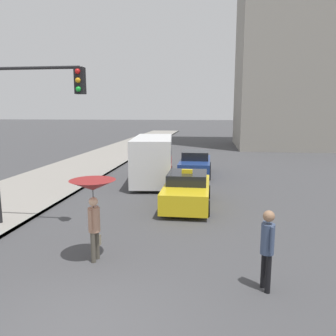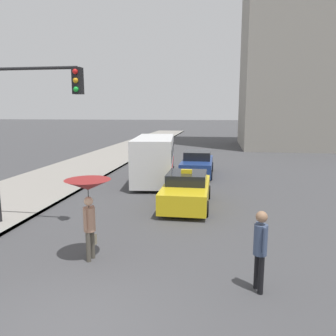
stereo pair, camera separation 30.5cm
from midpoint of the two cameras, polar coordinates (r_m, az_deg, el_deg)
The scene contains 7 objects.
ground_plane at distance 6.78m, azimuth -15.15°, elevation -25.32°, with size 300.00×300.00×0.00m, color #424244.
taxi at distance 13.61m, azimuth 3.88°, elevation -3.91°, with size 1.91×4.11×1.53m.
sedan_red at distance 20.27m, azimuth 5.55°, elevation 0.70°, with size 1.91×4.48×1.46m.
ambulance_van at distance 18.01m, azimuth -1.89°, elevation 1.86°, with size 2.61×5.74×2.49m.
pedestrian_with_umbrella at distance 8.59m, azimuth -12.73°, elevation -4.39°, with size 1.17×1.17×2.16m.
pedestrian_man at distance 7.46m, azimuth 16.93°, elevation -12.62°, with size 0.36×0.44×1.81m.
traffic_light at distance 11.48m, azimuth -22.67°, elevation 8.78°, with size 3.27×0.38×5.50m.
Camera 2 is at (2.54, -5.02, 3.87)m, focal length 35.00 mm.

